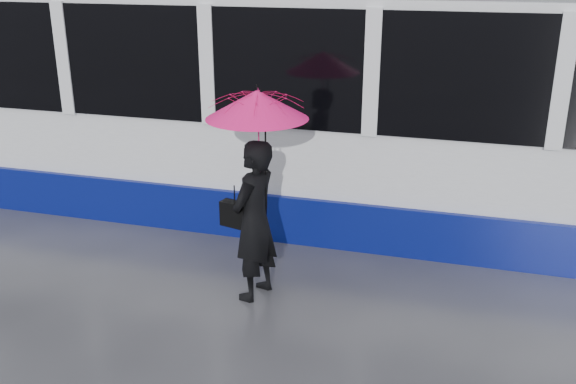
% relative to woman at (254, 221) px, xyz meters
% --- Properties ---
extents(ground, '(90.00, 90.00, 0.00)m').
position_rel_woman_xyz_m(ground, '(-0.43, 0.14, -0.87)').
color(ground, '#2F2F35').
rests_on(ground, ground).
extents(rails, '(34.00, 1.51, 0.02)m').
position_rel_woman_xyz_m(rails, '(-0.43, 2.64, -0.86)').
color(rails, '#3F3D38').
rests_on(rails, ground).
extents(woman, '(0.56, 0.72, 1.73)m').
position_rel_woman_xyz_m(woman, '(0.00, 0.00, 0.00)').
color(woman, black).
rests_on(woman, ground).
extents(umbrella, '(1.24, 1.24, 1.17)m').
position_rel_woman_xyz_m(umbrella, '(0.05, 0.00, 1.03)').
color(umbrella, '#F3145F').
rests_on(umbrella, ground).
extents(handbag, '(0.33, 0.21, 0.45)m').
position_rel_woman_xyz_m(handbag, '(-0.22, 0.02, 0.04)').
color(handbag, black).
rests_on(handbag, ground).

